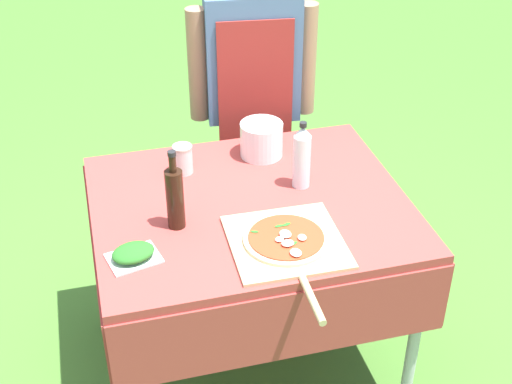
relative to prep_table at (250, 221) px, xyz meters
name	(u,v)px	position (x,y,z in m)	size (l,w,h in m)	color
ground_plane	(251,353)	(0.00, 0.00, -0.69)	(12.00, 12.00, 0.00)	#477A2D
prep_table	(250,221)	(0.00, 0.00, 0.00)	(1.16, 0.97, 0.78)	#A83D38
person_cook	(253,88)	(0.20, 0.72, 0.20)	(0.56, 0.23, 1.50)	#70604C
pizza_on_peel	(287,242)	(0.06, -0.28, 0.10)	(0.38, 0.59, 0.05)	#D1B27F
oil_bottle	(175,197)	(-0.28, -0.08, 0.21)	(0.06, 0.06, 0.30)	black
water_bottle	(302,156)	(0.21, 0.06, 0.21)	(0.07, 0.07, 0.27)	silver
herb_container	(133,254)	(-0.45, -0.22, 0.11)	(0.19, 0.16, 0.05)	silver
mixing_tub	(261,139)	(0.13, 0.32, 0.16)	(0.17, 0.17, 0.14)	silver
sauce_jar	(183,161)	(-0.20, 0.27, 0.14)	(0.08, 0.08, 0.12)	silver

